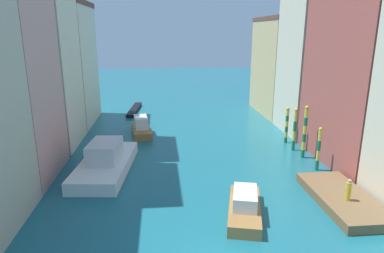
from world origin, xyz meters
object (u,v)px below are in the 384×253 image
Objects in this scene: mooring_pole_2 at (295,129)px; motorboat_1 at (245,206)px; vaporetto_white at (106,161)px; person_on_dock at (348,190)px; mooring_pole_3 at (287,125)px; mooring_pole_1 at (305,132)px; mooring_pole_0 at (319,148)px; waterfront_dock at (342,199)px; gondola_black at (134,110)px; motorboat_0 at (141,128)px.

motorboat_1 is at bearing -123.60° from mooring_pole_2.
vaporetto_white is 1.68× the size of motorboat_1.
person_on_dock is 14.70m from mooring_pole_3.
mooring_pole_1 is 0.50× the size of vaporetto_white.
vaporetto_white is at bearing -175.22° from mooring_pole_1.
mooring_pole_0 is 7.81m from mooring_pole_3.
waterfront_dock reaches higher than gondola_black.
person_on_dock is at bearing -62.52° from gondola_black.
person_on_dock is at bearing -98.59° from mooring_pole_0.
motorboat_0 is (-16.03, 4.60, -1.23)m from mooring_pole_3.
mooring_pole_3 reaches higher than mooring_pole_0.
mooring_pole_1 is at bearing 50.70° from motorboat_1.
mooring_pole_1 reaches higher than motorboat_0.
mooring_pole_2 is 17.48m from motorboat_0.
motorboat_1 is at bearing -119.27° from mooring_pole_3.
waterfront_dock is 9.44m from mooring_pole_1.
waterfront_dock is 11.49m from mooring_pole_2.
gondola_black is at bearing 125.10° from mooring_pole_0.
mooring_pole_3 is at bearing 60.73° from motorboat_1.
person_on_dock is 0.17× the size of gondola_black.
mooring_pole_3 is (1.07, 14.65, 0.65)m from person_on_dock.
mooring_pole_0 is 3.18m from mooring_pole_1.
mooring_pole_2 reaches higher than motorboat_0.
person_on_dock reaches higher than waterfront_dock.
mooring_pole_3 is 0.68× the size of motorboat_0.
mooring_pole_2 is 2.52m from mooring_pole_3.
vaporetto_white is 11.15m from motorboat_0.
mooring_pole_0 is at bearing -88.99° from mooring_pole_2.
mooring_pole_1 is 0.87× the size of motorboat_0.
person_on_dock is 12.21m from mooring_pole_2.
waterfront_dock is at bearing -50.62° from motorboat_0.
motorboat_1 is at bearing -68.27° from motorboat_0.
motorboat_1 is (-8.26, -6.99, -1.36)m from mooring_pole_0.
vaporetto_white is (-17.69, 7.56, 0.55)m from waterfront_dock.
motorboat_0 reaches higher than waterfront_dock.
motorboat_1 is (-7.38, -0.99, 0.32)m from waterfront_dock.
mooring_pole_1 is at bearing -90.28° from mooring_pole_3.
motorboat_0 is (2.58, 10.85, -0.07)m from vaporetto_white.
person_on_dock is 36.06m from gondola_black.
mooring_pole_3 is (0.04, 7.81, 0.04)m from mooring_pole_0.
motorboat_0 is at bearing 76.64° from vaporetto_white.
mooring_pole_0 is (1.03, 6.84, 0.62)m from person_on_dock.
gondola_black is (0.91, 23.57, -0.66)m from vaporetto_white.
mooring_pole_0 is at bearing -90.25° from mooring_pole_1.
mooring_pole_1 reaches higher than waterfront_dock.
waterfront_dock is 0.78× the size of vaporetto_white.
waterfront_dock is 2.00× the size of mooring_pole_3.
motorboat_1 is at bearing -178.84° from person_on_dock.
mooring_pole_2 is 0.72× the size of motorboat_1.
motorboat_0 is 0.96× the size of motorboat_1.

